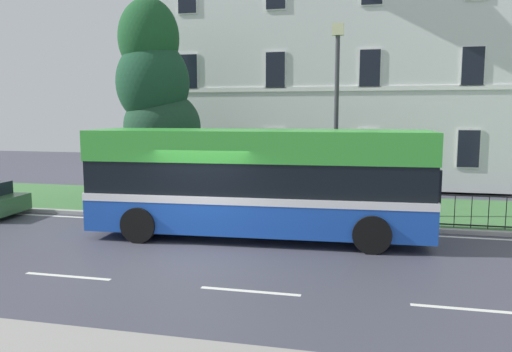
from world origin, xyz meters
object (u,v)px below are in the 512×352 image
Objects in this scene: evergreen_tree at (155,121)px; single_decker_bus at (258,181)px; georgian_townhouse at (331,50)px; street_lamp_post at (336,107)px; litter_bin at (279,198)px.

evergreen_tree is 7.66m from single_decker_bus.
georgian_townhouse is at bearing 83.58° from single_decker_bus.
litter_bin is at bearing -174.99° from street_lamp_post.
street_lamp_post is 3.50m from litter_bin.
georgian_townhouse is 11.43m from street_lamp_post.
georgian_townhouse is at bearing 54.08° from evergreen_tree.
evergreen_tree is at bearing 132.94° from single_decker_bus.
evergreen_tree is at bearing 155.13° from litter_bin.
litter_bin is (0.09, 2.67, -0.93)m from single_decker_bus.
street_lamp_post is (1.90, 2.83, 2.07)m from single_decker_bus.
georgian_townhouse reaches higher than single_decker_bus.
litter_bin is at bearing 85.02° from single_decker_bus.
georgian_townhouse is 2.73× the size of street_lamp_post.
evergreen_tree is 7.82× the size of litter_bin.
litter_bin is (-1.81, -0.16, -2.99)m from street_lamp_post.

